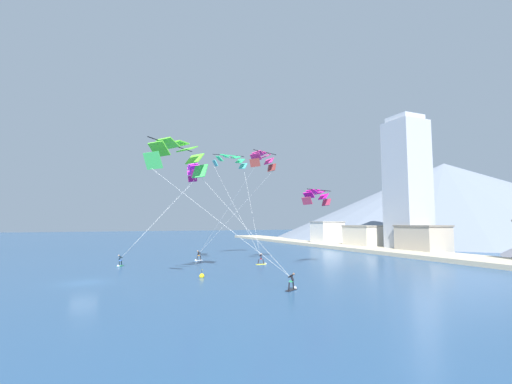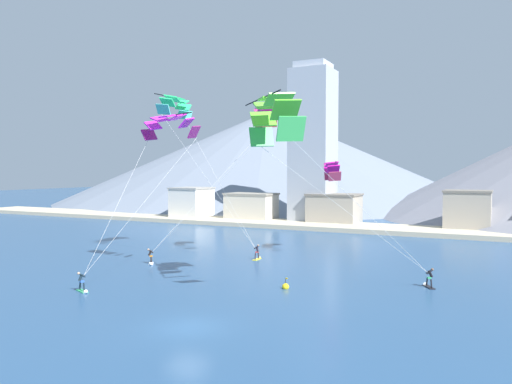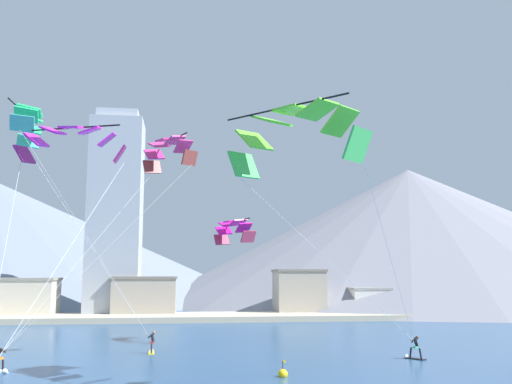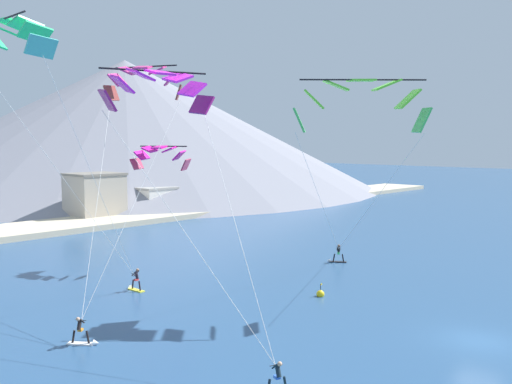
{
  "view_description": "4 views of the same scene",
  "coord_description": "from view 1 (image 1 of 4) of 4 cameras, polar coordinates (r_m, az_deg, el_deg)",
  "views": [
    {
      "loc": [
        38.83,
        1.96,
        6.09
      ],
      "look_at": [
        -2.19,
        19.67,
        10.0
      ],
      "focal_mm": 24.0,
      "sensor_mm": 36.0,
      "label": 1
    },
    {
      "loc": [
        16.83,
        -24.5,
        9.36
      ],
      "look_at": [
        -2.05,
        13.24,
        7.57
      ],
      "focal_mm": 35.0,
      "sensor_mm": 36.0,
      "label": 2
    },
    {
      "loc": [
        -4.33,
        -21.11,
        5.69
      ],
      "look_at": [
        -0.07,
        12.21,
        10.57
      ],
      "focal_mm": 40.0,
      "sensor_mm": 36.0,
      "label": 3
    },
    {
      "loc": [
        -30.1,
        -11.57,
        10.77
      ],
      "look_at": [
        0.53,
        16.96,
        7.03
      ],
      "focal_mm": 40.0,
      "sensor_mm": 36.0,
      "label": 4
    }
  ],
  "objects": [
    {
      "name": "ground_plane",
      "position": [
        39.35,
        -26.68,
        -13.38
      ],
      "size": [
        400.0,
        400.0,
        0.0
      ],
      "primitive_type": "plane",
      "color": "navy"
    },
    {
      "name": "kitesurfer_near_lead",
      "position": [
        55.51,
        -9.68,
        -10.76
      ],
      "size": [
        1.35,
        1.64,
        1.64
      ],
      "color": "white",
      "rests_on": "ground"
    },
    {
      "name": "kitesurfer_near_trail",
      "position": [
        50.05,
        1.06,
        -11.45
      ],
      "size": [
        0.55,
        1.76,
        1.69
      ],
      "color": "yellow",
      "rests_on": "ground"
    },
    {
      "name": "kitesurfer_mid_center",
      "position": [
        31.93,
        6.13,
        -15.14
      ],
      "size": [
        1.26,
        1.69,
        1.64
      ],
      "color": "black",
      "rests_on": "ground"
    },
    {
      "name": "kitesurfer_far_left",
      "position": [
        51.35,
        -21.8,
        -10.95
      ],
      "size": [
        1.76,
        1.05,
        1.64
      ],
      "color": "#33B266",
      "rests_on": "ground"
    },
    {
      "name": "parafoil_kite_near_lead",
      "position": [
        49.64,
        1.03,
        5.43
      ],
      "size": [
        11.46,
        9.36,
        14.92
      ],
      "color": "brown"
    },
    {
      "name": "parafoil_kite_near_trail",
      "position": [
        58.42,
        -4.34,
        5.33
      ],
      "size": [
        10.36,
        6.25,
        16.29
      ],
      "color": "#4BBFB3"
    },
    {
      "name": "parafoil_kite_mid_center",
      "position": [
        38.52,
        -12.81,
        6.19
      ],
      "size": [
        13.3,
        12.23,
        13.55
      ],
      "color": "#43CA5A"
    },
    {
      "name": "parafoil_kite_far_left",
      "position": [
        51.71,
        -10.48,
        3.5
      ],
      "size": [
        6.64,
        10.97,
        13.39
      ],
      "color": "#9B1E77"
    },
    {
      "name": "parafoil_kite_distant_high_outer",
      "position": [
        46.69,
        10.04,
        -0.58
      ],
      "size": [
        3.32,
        5.37,
        2.12
      ],
      "color": "#B43553"
    },
    {
      "name": "race_marker_buoy",
      "position": [
        39.13,
        -9.03,
        -13.66
      ],
      "size": [
        0.56,
        0.56,
        1.02
      ],
      "color": "yellow",
      "rests_on": "ground"
    },
    {
      "name": "shoreline_strip",
      "position": [
        64.64,
        29.88,
        -9.44
      ],
      "size": [
        180.0,
        10.0,
        0.7
      ],
      "primitive_type": "cube",
      "color": "beige",
      "rests_on": "ground"
    },
    {
      "name": "shore_building_promenade_mid",
      "position": [
        73.74,
        26.06,
        -7.09
      ],
      "size": [
        8.58,
        6.6,
        5.47
      ],
      "color": "#A89E8E",
      "rests_on": "ground"
    },
    {
      "name": "shore_building_quay_west",
      "position": [
        92.24,
        11.8,
        -6.73
      ],
      "size": [
        6.4,
        7.01,
        6.24
      ],
      "color": "silver",
      "rests_on": "ground"
    },
    {
      "name": "shore_building_old_town",
      "position": [
        84.15,
        17.55,
        -7.11
      ],
      "size": [
        8.88,
        6.09,
        5.29
      ],
      "color": "beige",
      "rests_on": "ground"
    },
    {
      "name": "highrise_tower",
      "position": [
        77.84,
        23.88,
        1.22
      ],
      "size": [
        7.0,
        7.0,
        28.3
      ],
      "color": "#A8ADB7",
      "rests_on": "ground"
    },
    {
      "name": "mountain_peak_central_summit",
      "position": [
        145.38,
        29.04,
        -1.26
      ],
      "size": [
        126.83,
        126.83,
        27.95
      ],
      "color": "slate",
      "rests_on": "ground"
    }
  ]
}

